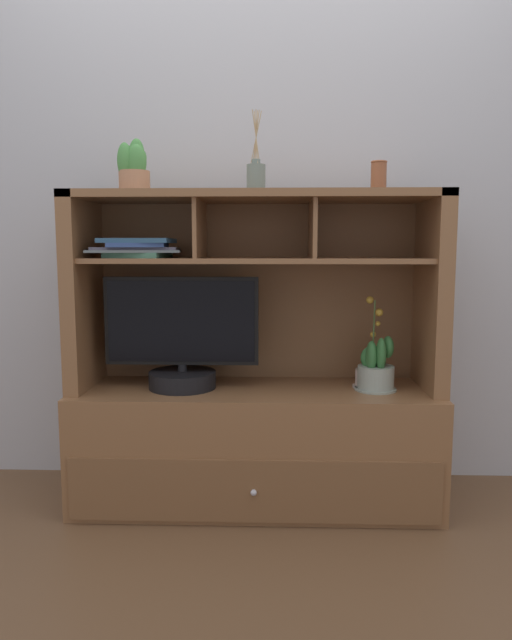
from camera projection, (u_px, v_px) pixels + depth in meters
floor_plane at (256, 500)px, 2.42m from camera, size 6.00×6.00×0.02m
back_wall at (258, 165)px, 2.52m from camera, size 6.00×0.02×2.80m
media_console at (256, 409)px, 2.37m from camera, size 1.45×0.53×1.25m
tv_monitor at (182, 345)px, 2.31m from camera, size 0.61×0.27×0.45m
potted_orchid at (372, 376)px, 2.34m from camera, size 0.16×0.16×0.37m
potted_fern at (377, 369)px, 2.29m from camera, size 0.17×0.17×0.22m
magazine_stack_left at (137, 248)px, 2.26m from camera, size 0.38×0.27×0.08m
diffuser_bottle at (256, 177)px, 2.25m from camera, size 0.07×0.07×0.31m
potted_succulent at (133, 169)px, 2.24m from camera, size 0.14×0.14×0.21m
ceramic_vase at (379, 176)px, 2.21m from camera, size 0.06×0.06×0.12m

